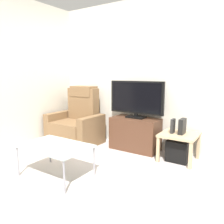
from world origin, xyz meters
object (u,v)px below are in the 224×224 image
Objects in this scene: coffee_table at (55,147)px; television at (136,99)px; game_console at (182,126)px; cell_phone at (54,145)px; subwoofer_box at (178,150)px; book_upright at (173,126)px; recliner_armchair at (77,123)px; side_table at (179,138)px; tv_stand at (135,134)px.

television is at bearing 75.64° from coffee_table.
cell_phone is (-1.21, -1.44, -0.12)m from game_console.
coffee_table is (-0.39, -1.51, -0.51)m from television.
television is 1.64m from coffee_table.
game_console is at bearing 15.95° from subwoofer_box.
book_upright is 0.14m from game_console.
cell_phone is at bearing -127.27° from book_upright.
recliner_armchair is at bearing -168.70° from television.
television is 0.97m from side_table.
recliner_armchair is at bearing -176.27° from subwoofer_box.
television is 1.65m from cell_phone.
tv_stand is 5.58× the size of cell_phone.
recliner_armchair is 1.20× the size of coffee_table.
tv_stand is 3.62× the size of game_console.
book_upright is (-0.10, -0.02, 0.37)m from subwoofer_box.
book_upright is at bearing -8.64° from tv_stand.
game_console is (0.83, -0.08, 0.26)m from tv_stand.
game_console reaches higher than cell_phone.
game_console is at bearing 12.53° from book_upright.
coffee_table is at bearing -130.72° from game_console.
tv_stand is at bearing 99.09° from cell_phone.
book_upright is 1.78m from cell_phone.
side_table and cell_phone have the same top height.
side_table is at bearing -146.31° from subwoofer_box.
television is 1.30m from recliner_armchair.
recliner_armchair is at bearing -176.05° from game_console.
cell_phone is at bearing -103.82° from television.
side_table is at bearing 73.71° from cell_phone.
tv_stand is at bearing 174.79° from game_console.
tv_stand is 0.85× the size of television.
book_upright is (0.70, -0.11, 0.25)m from tv_stand.
tv_stand is 1.18m from recliner_armchair.
side_table is at bearing -164.05° from game_console.
recliner_armchair is 2.00m from game_console.
book_upright is at bearing -5.69° from recliner_armchair.
side_table is (0.80, -0.10, -0.54)m from television.
subwoofer_box is at bearing 33.69° from side_table.
television is at bearing 172.52° from subwoofer_box.
coffee_table is (0.78, -1.28, 0.02)m from recliner_armchair.
television is 6.60× the size of cell_phone.
recliner_armchair is at bearing -176.27° from side_table.
subwoofer_box is at bearing -164.05° from game_console.
television is 1.10× the size of coffee_table.
tv_stand is 0.78× the size of recliner_armchair.
subwoofer_box is at bearing 73.71° from cell_phone.
game_console is (1.99, 0.14, 0.17)m from recliner_armchair.
tv_stand is 2.60× the size of subwoofer_box.
side_table is at bearing -5.27° from recliner_armchair.
book_upright is at bearing -168.69° from side_table.
television is 3.08× the size of subwoofer_box.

